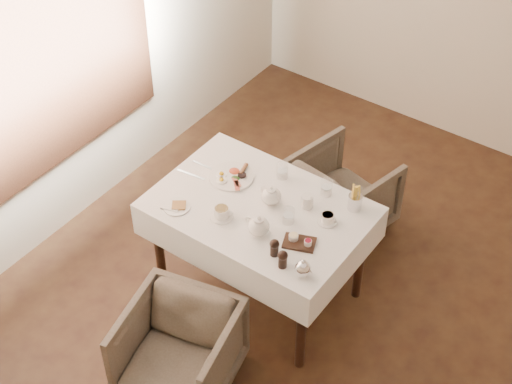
{
  "coord_description": "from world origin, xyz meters",
  "views": [
    {
      "loc": [
        1.24,
        -2.63,
        3.94
      ],
      "look_at": [
        -0.79,
        0.21,
        0.82
      ],
      "focal_mm": 55.0,
      "sensor_mm": 36.0,
      "label": 1
    }
  ],
  "objects_px": {
    "armchair_far": "(341,193)",
    "teapot_centre": "(271,195)",
    "table": "(259,220)",
    "armchair_near": "(179,351)",
    "breakfast_plate": "(232,176)"
  },
  "relations": [
    {
      "from": "table",
      "to": "teapot_centre",
      "type": "bearing_deg",
      "value": 58.04
    },
    {
      "from": "table",
      "to": "breakfast_plate",
      "type": "bearing_deg",
      "value": 157.47
    },
    {
      "from": "armchair_near",
      "to": "breakfast_plate",
      "type": "relative_size",
      "value": 2.23
    },
    {
      "from": "armchair_near",
      "to": "armchair_far",
      "type": "bearing_deg",
      "value": 75.07
    },
    {
      "from": "table",
      "to": "armchair_far",
      "type": "relative_size",
      "value": 2.01
    },
    {
      "from": "armchair_far",
      "to": "armchair_near",
      "type": "bearing_deg",
      "value": 100.6
    },
    {
      "from": "armchair_far",
      "to": "teapot_centre",
      "type": "xyz_separation_m",
      "value": [
        -0.06,
        -0.79,
        0.53
      ]
    },
    {
      "from": "armchair_far",
      "to": "breakfast_plate",
      "type": "xyz_separation_m",
      "value": [
        -0.39,
        -0.73,
        0.47
      ]
    },
    {
      "from": "table",
      "to": "armchair_far",
      "type": "height_order",
      "value": "table"
    },
    {
      "from": "armchair_far",
      "to": "teapot_centre",
      "type": "relative_size",
      "value": 3.86
    },
    {
      "from": "table",
      "to": "armchair_far",
      "type": "xyz_separation_m",
      "value": [
        0.1,
        0.86,
        -0.35
      ]
    },
    {
      "from": "armchair_near",
      "to": "breakfast_plate",
      "type": "height_order",
      "value": "breakfast_plate"
    },
    {
      "from": "teapot_centre",
      "to": "table",
      "type": "bearing_deg",
      "value": -111.12
    },
    {
      "from": "armchair_near",
      "to": "teapot_centre",
      "type": "xyz_separation_m",
      "value": [
        0.0,
        0.91,
        0.53
      ]
    },
    {
      "from": "table",
      "to": "teapot_centre",
      "type": "height_order",
      "value": "teapot_centre"
    }
  ]
}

